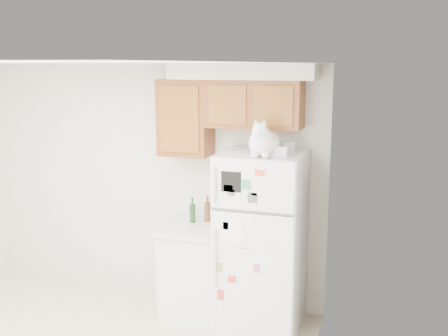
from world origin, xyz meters
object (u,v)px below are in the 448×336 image
at_px(bottle_green, 192,210).
at_px(bottle_amber, 207,208).
at_px(refrigerator, 261,242).
at_px(base_counter, 196,269).
at_px(storage_box_front, 278,151).
at_px(cat, 264,142).
at_px(storage_box_back, 283,147).

distance_m(bottle_green, bottle_amber, 0.15).
bearing_deg(refrigerator, bottle_green, 166.87).
bearing_deg(base_counter, bottle_amber, 71.88).
relative_size(bottle_green, bottle_amber, 0.94).
xyz_separation_m(refrigerator, base_counter, (-0.69, 0.07, -0.39)).
xyz_separation_m(storage_box_front, bottle_green, (-0.93, 0.30, -0.70)).
bearing_deg(bottle_amber, cat, -31.69).
bearing_deg(base_counter, bottle_green, 124.79).
bearing_deg(storage_box_front, refrigerator, 131.64).
height_order(storage_box_back, storage_box_front, storage_box_back).
relative_size(base_counter, bottle_amber, 3.37).
bearing_deg(base_counter, storage_box_front, -12.88).
distance_m(refrigerator, storage_box_front, 0.92).
xyz_separation_m(base_counter, cat, (0.74, -0.24, 1.36)).
height_order(base_counter, cat, cat).
height_order(base_counter, storage_box_back, storage_box_back).
distance_m(cat, storage_box_front, 0.15).
height_order(refrigerator, storage_box_back, storage_box_back).
bearing_deg(bottle_green, storage_box_back, -4.89).
relative_size(storage_box_back, storage_box_front, 1.20).
height_order(refrigerator, cat, cat).
height_order(base_counter, bottle_green, bottle_green).
xyz_separation_m(storage_box_back, storage_box_front, (0.01, -0.22, -0.01)).
bearing_deg(bottle_green, cat, -22.76).
bearing_deg(storage_box_front, storage_box_back, 79.19).
bearing_deg(cat, base_counter, 162.26).
xyz_separation_m(storage_box_back, bottle_amber, (-0.79, 0.16, -0.69)).
bearing_deg(storage_box_back, bottle_green, -162.01).
bearing_deg(base_counter, storage_box_back, 1.67).
relative_size(refrigerator, bottle_green, 6.63).
xyz_separation_m(cat, bottle_green, (-0.81, 0.34, -0.78)).
distance_m(cat, bottle_amber, 1.11).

